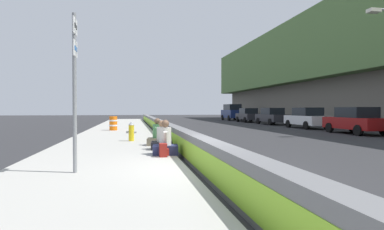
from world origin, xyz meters
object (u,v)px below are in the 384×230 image
at_px(construction_barrel, 113,123).
at_px(parked_car_third, 356,120).
at_px(parked_car_far, 248,115).
at_px(parked_car_midline, 272,116).
at_px(seated_person_foreground, 165,144).
at_px(seated_person_middle, 162,140).
at_px(parked_car_fourth, 307,118).
at_px(fire_hydrant, 131,131).
at_px(parked_car_farther, 232,112).
at_px(route_sign_post, 75,81).
at_px(backpack, 163,150).
at_px(seated_person_rear, 157,137).

bearing_deg(construction_barrel, parked_car_third, -105.85).
bearing_deg(parked_car_far, parked_car_midline, -178.83).
distance_m(seated_person_foreground, seated_person_middle, 1.29).
bearing_deg(parked_car_fourth, fire_hydrant, 123.06).
relative_size(parked_car_midline, parked_car_farther, 0.94).
bearing_deg(route_sign_post, parked_car_midline, -33.94).
relative_size(parked_car_third, parked_car_fourth, 1.01).
relative_size(parked_car_fourth, parked_car_midline, 1.00).
relative_size(fire_hydrant, parked_car_third, 0.19).
bearing_deg(backpack, fire_hydrant, 10.86).
relative_size(seated_person_rear, parked_car_midline, 0.24).
xyz_separation_m(fire_hydrant, construction_barrel, (7.62, 1.22, 0.03)).
height_order(backpack, parked_car_far, parked_car_far).
xyz_separation_m(seated_person_foreground, parked_car_third, (7.84, -12.94, 0.38)).
height_order(route_sign_post, parked_car_third, route_sign_post).
distance_m(construction_barrel, parked_car_midline, 17.37).
height_order(seated_person_rear, parked_car_third, parked_car_third).
height_order(fire_hydrant, parked_car_farther, parked_car_farther).
height_order(construction_barrel, parked_car_far, parked_car_far).
height_order(seated_person_foreground, parked_car_fourth, parked_car_fourth).
relative_size(construction_barrel, parked_car_third, 0.21).
distance_m(seated_person_foreground, parked_car_farther, 35.63).
relative_size(parked_car_third, parked_car_midline, 1.00).
bearing_deg(parked_car_midline, seated_person_foreground, 147.28).
relative_size(seated_person_middle, parked_car_far, 0.23).
height_order(seated_person_middle, seated_person_rear, seated_person_rear).
xyz_separation_m(seated_person_foreground, seated_person_middle, (1.29, -0.01, -0.02)).
bearing_deg(construction_barrel, parked_car_fourth, -84.19).
xyz_separation_m(parked_car_far, parked_car_farther, (6.41, -0.03, 0.32)).
height_order(seated_person_foreground, construction_barrel, seated_person_foreground).
bearing_deg(backpack, route_sign_post, 132.66).
distance_m(backpack, construction_barrel, 12.83).
bearing_deg(seated_person_rear, parked_car_farther, -23.04).
bearing_deg(seated_person_foreground, seated_person_middle, -0.29).
xyz_separation_m(backpack, parked_car_midline, (20.79, -13.16, 0.53)).
relative_size(backpack, parked_car_third, 0.09).
xyz_separation_m(backpack, parked_car_farther, (33.66, -13.05, 0.85)).
bearing_deg(seated_person_middle, parked_car_farther, -22.08).
height_order(route_sign_post, parked_car_far, route_sign_post).
distance_m(construction_barrel, parked_car_third, 15.84).
bearing_deg(parked_car_midline, seated_person_middle, 145.56).
relative_size(seated_person_foreground, parked_car_far, 0.24).
bearing_deg(seated_person_middle, parked_car_midline, -34.44).
bearing_deg(seated_person_rear, seated_person_middle, -177.69).
bearing_deg(parked_car_fourth, route_sign_post, 136.60).
relative_size(seated_person_middle, seated_person_rear, 0.97).
bearing_deg(fire_hydrant, parked_car_fourth, -56.94).
distance_m(parked_car_midline, parked_car_far, 6.46).
bearing_deg(parked_car_far, seated_person_foreground, 154.24).
relative_size(seated_person_foreground, parked_car_farther, 0.23).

